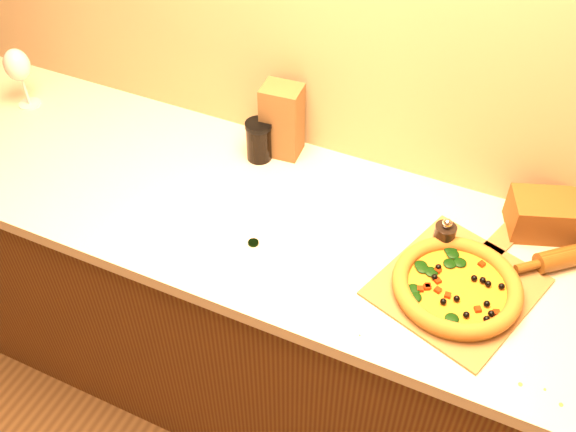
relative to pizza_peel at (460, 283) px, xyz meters
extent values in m
plane|color=#9E8460|center=(-0.39, 0.36, 0.45)|extent=(4.00, 0.00, 4.00)
cube|color=#4D2410|center=(-0.39, 0.03, -0.47)|extent=(2.80, 0.65, 0.86)
cube|color=beige|center=(-0.39, 0.03, -0.02)|extent=(2.84, 0.68, 0.04)
cube|color=brown|center=(0.00, -0.01, 0.00)|extent=(0.43, 0.46, 0.01)
cube|color=brown|center=(0.07, 0.21, 0.00)|extent=(0.10, 0.16, 0.01)
cylinder|color=#AA6D2A|center=(0.00, -0.03, 0.01)|extent=(0.30, 0.30, 0.01)
cylinder|color=gold|center=(0.00, -0.03, 0.02)|extent=(0.25, 0.25, 0.01)
torus|color=#915B1A|center=(0.00, -0.03, 0.03)|extent=(0.31, 0.31, 0.04)
ellipsoid|color=black|center=(0.04, -0.01, 0.03)|extent=(0.03, 0.03, 0.01)
sphere|color=black|center=(-0.04, -0.05, 0.03)|extent=(0.02, 0.02, 0.02)
cube|color=maroon|center=(0.01, -0.08, 0.03)|extent=(0.02, 0.02, 0.01)
cylinder|color=black|center=(-0.53, -0.09, 0.00)|extent=(0.03, 0.03, 0.01)
cylinder|color=black|center=(-0.07, 0.10, 0.04)|extent=(0.06, 0.06, 0.08)
sphere|color=silver|center=(-0.07, 0.10, 0.09)|extent=(0.03, 0.03, 0.03)
cylinder|color=#5B340F|center=(0.14, 0.10, 0.02)|extent=(0.06, 0.06, 0.02)
cylinder|color=silver|center=(-1.50, 0.16, 0.00)|extent=(0.07, 0.07, 0.00)
cylinder|color=silver|center=(-1.50, 0.16, 0.05)|extent=(0.01, 0.01, 0.09)
ellipsoid|color=silver|center=(-1.50, 0.16, 0.15)|extent=(0.08, 0.08, 0.11)
cube|color=brown|center=(-0.62, 0.29, 0.11)|extent=(0.12, 0.10, 0.23)
cylinder|color=black|center=(-0.67, 0.24, 0.05)|extent=(0.08, 0.08, 0.11)
cylinder|color=black|center=(-0.67, 0.24, 0.12)|extent=(0.08, 0.08, 0.01)
camera|label=1|loc=(0.04, -1.10, 1.23)|focal=40.00mm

